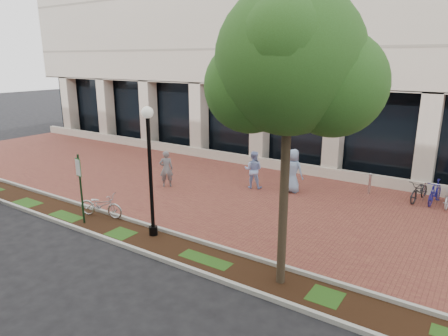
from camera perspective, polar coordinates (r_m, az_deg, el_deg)
The scene contains 13 objects.
ground at distance 16.63m, azimuth 2.86°, elevation -4.04°, with size 120.00×120.00×0.00m, color black.
brick_plaza at distance 16.62m, azimuth 2.86°, elevation -4.02°, with size 40.00×9.00×0.01m, color brown.
planting_strip at distance 12.74m, azimuth -9.59°, elevation -10.52°, with size 40.00×1.50×0.01m, color black.
curb_plaza_side at distance 13.21m, azimuth -7.35°, elevation -9.18°, with size 40.00×0.12×0.12m, color #A9AAA1.
curb_street_side at distance 12.24m, azimuth -12.04°, elevation -11.49°, with size 40.00×0.12×0.12m, color #A9AAA1.
parking_sign at distance 14.30m, azimuth -19.91°, elevation -1.65°, with size 0.34×0.07×2.45m.
lamppost at distance 12.51m, azimuth -10.53°, elevation 0.42°, with size 0.36×0.36×4.15m.
street_tree at distance 9.20m, azimuth 9.68°, elevation 13.60°, with size 4.00×3.33×7.16m.
locked_bicycle at distance 15.01m, azimuth -17.16°, elevation -5.09°, with size 0.60×1.72×0.90m, color #BABABF.
pedestrian_left at distance 17.78m, azimuth -8.24°, elevation -0.13°, with size 0.60×0.39×1.64m, color slate.
pedestrian_mid at distance 17.47m, azimuth 4.21°, elevation -0.25°, with size 0.81×0.63×1.66m, color #9BB1E7.
pedestrian_right at distance 17.10m, azimuth 9.76°, elevation -0.40°, with size 0.92×0.60×1.88m, color #809BC0.
bollard at distance 17.81m, azimuth 20.10°, elevation -2.07°, with size 0.12×0.12×0.92m.
Camera 1 is at (8.00, -13.49, 5.53)m, focal length 32.00 mm.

